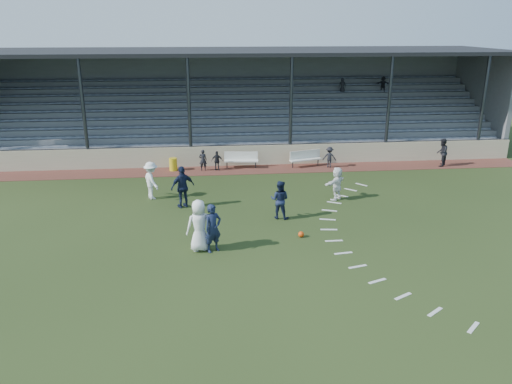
% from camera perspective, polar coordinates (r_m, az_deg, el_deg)
% --- Properties ---
extents(ground, '(90.00, 90.00, 0.00)m').
position_cam_1_polar(ground, '(19.53, 0.73, -5.95)').
color(ground, '#233214').
rests_on(ground, ground).
extents(cinder_track, '(34.00, 2.00, 0.02)m').
position_cam_1_polar(cinder_track, '(29.37, -1.55, 2.56)').
color(cinder_track, '#542921').
rests_on(cinder_track, ground).
extents(retaining_wall, '(34.00, 0.18, 1.20)m').
position_cam_1_polar(retaining_wall, '(30.22, -1.71, 4.18)').
color(retaining_wall, '#C3B896').
rests_on(retaining_wall, ground).
extents(bench_left, '(2.03, 0.66, 0.95)m').
position_cam_1_polar(bench_left, '(29.66, -1.72, 3.87)').
color(bench_left, silver).
rests_on(bench_left, cinder_track).
extents(bench_right, '(2.03, 1.00, 0.95)m').
position_cam_1_polar(bench_right, '(30.11, 5.65, 4.01)').
color(bench_right, silver).
rests_on(bench_right, cinder_track).
extents(trash_bin, '(0.46, 0.46, 0.73)m').
position_cam_1_polar(trash_bin, '(29.49, -9.44, 3.14)').
color(trash_bin, gold).
rests_on(trash_bin, cinder_track).
extents(football, '(0.24, 0.24, 0.24)m').
position_cam_1_polar(football, '(20.16, 5.18, -4.84)').
color(football, '#D1400C').
rests_on(football, ground).
extents(player_white_lead, '(1.11, 0.87, 1.99)m').
position_cam_1_polar(player_white_lead, '(18.77, -6.51, -3.82)').
color(player_white_lead, white).
rests_on(player_white_lead, ground).
extents(player_navy_lead, '(0.81, 0.72, 1.86)m').
position_cam_1_polar(player_navy_lead, '(18.64, -4.94, -4.15)').
color(player_navy_lead, '#141D39').
rests_on(player_navy_lead, ground).
extents(player_navy_mid, '(1.02, 0.91, 1.72)m').
position_cam_1_polar(player_navy_mid, '(21.78, 2.73, -0.88)').
color(player_navy_mid, '#141D39').
rests_on(player_navy_mid, ground).
extents(player_white_wing, '(1.18, 1.38, 1.85)m').
position_cam_1_polar(player_white_wing, '(24.75, -11.87, 1.29)').
color(player_white_wing, white).
rests_on(player_white_wing, ground).
extents(player_navy_wing, '(1.25, 0.95, 1.98)m').
position_cam_1_polar(player_navy_wing, '(23.29, -8.37, 0.58)').
color(player_navy_wing, '#141D39').
rests_on(player_navy_wing, ground).
extents(player_white_back, '(1.42, 1.39, 1.62)m').
position_cam_1_polar(player_white_back, '(24.46, 9.23, 0.97)').
color(player_white_back, white).
rests_on(player_white_back, ground).
extents(official, '(0.99, 1.03, 1.68)m').
position_cam_1_polar(official, '(31.92, 20.48, 4.26)').
color(official, black).
rests_on(official, cinder_track).
extents(sub_left_near, '(0.48, 0.35, 1.24)m').
position_cam_1_polar(sub_left_near, '(29.20, -6.08, 3.65)').
color(sub_left_near, black).
rests_on(sub_left_near, cinder_track).
extents(sub_left_far, '(0.70, 0.36, 1.14)m').
position_cam_1_polar(sub_left_far, '(29.16, -4.46, 3.58)').
color(sub_left_far, black).
rests_on(sub_left_far, cinder_track).
extents(sub_right, '(0.90, 0.67, 1.24)m').
position_cam_1_polar(sub_right, '(30.04, 8.40, 3.97)').
color(sub_right, black).
rests_on(sub_right, cinder_track).
extents(grandstand, '(34.60, 9.00, 6.61)m').
position_cam_1_polar(grandstand, '(34.49, -2.29, 8.70)').
color(grandstand, slate).
rests_on(grandstand, ground).
extents(penalty_arc, '(3.89, 14.63, 0.01)m').
position_cam_1_polar(penalty_arc, '(20.37, 12.38, -5.32)').
color(penalty_arc, silver).
rests_on(penalty_arc, ground).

